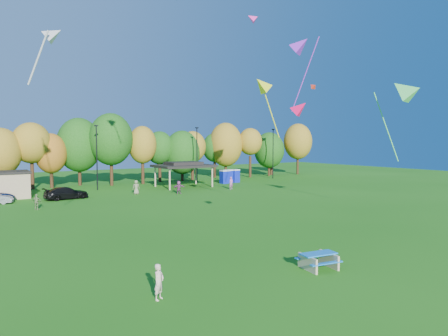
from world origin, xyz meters
TOP-DOWN VIEW (x-y plane):
  - ground at (0.00, 0.00)m, footprint 160.00×160.00m
  - tree_line at (-1.03, 45.51)m, footprint 93.57×10.55m
  - lamp_posts at (2.00, 40.00)m, footprint 64.50×0.25m
  - utility_building at (-10.00, 38.00)m, footprint 6.30×4.30m
  - pavilion at (14.00, 37.00)m, footprint 8.20×6.20m
  - porta_potties at (22.92, 37.90)m, footprint 3.75×1.73m
  - picnic_table at (2.13, -1.33)m, footprint 2.20×1.91m
  - kite_flyer at (-6.79, -0.51)m, footprint 0.69×0.63m
  - car_d at (-3.55, 33.22)m, footprint 5.26×2.66m
  - far_person_0 at (9.75, 30.20)m, footprint 1.61×0.54m
  - far_person_1 at (4.92, 32.78)m, footprint 1.01×0.79m
  - far_person_2 at (18.21, 30.50)m, footprint 0.69×0.49m
  - far_person_3 at (-7.64, 27.16)m, footprint 0.98×0.88m
  - kite_0 at (30.17, 26.67)m, footprint 1.00×1.30m
  - kite_1 at (17.64, 16.20)m, footprint 3.72×4.92m
  - kite_2 at (3.97, 2.07)m, footprint 1.63×1.70m
  - kite_7 at (19.42, 5.20)m, footprint 2.98×4.92m
  - kite_8 at (8.56, 11.65)m, footprint 3.51×2.06m
  - kite_12 at (-9.41, 6.86)m, footprint 2.16×1.30m
  - kite_13 at (14.62, 21.18)m, footprint 1.81×1.74m

SIDE VIEW (x-z plane):
  - ground at x=0.00m, z-range 0.00..0.00m
  - picnic_table at x=2.13m, z-range 0.07..0.92m
  - car_d at x=-3.55m, z-range 0.00..1.46m
  - kite_flyer at x=-6.79m, z-range 0.00..1.57m
  - far_person_3 at x=-7.64m, z-range 0.00..1.60m
  - far_person_0 at x=9.75m, z-range 0.00..1.73m
  - far_person_2 at x=18.21m, z-range 0.00..1.79m
  - far_person_1 at x=4.92m, z-range 0.00..1.84m
  - porta_potties at x=22.92m, z-range 0.01..2.19m
  - utility_building at x=-10.00m, z-range 0.01..3.26m
  - pavilion at x=14.00m, z-range 1.34..5.11m
  - lamp_posts at x=2.00m, z-range 0.36..9.45m
  - tree_line at x=-1.03m, z-range 0.34..11.49m
  - kite_2 at x=3.97m, z-range 8.22..9.59m
  - kite_7 at x=19.42m, z-range 7.42..15.34m
  - kite_8 at x=8.56m, z-range 8.94..14.57m
  - kite_12 at x=-9.41m, z-range 10.75..14.17m
  - kite_0 at x=30.17m, z-range 14.38..15.66m
  - kite_1 at x=17.64m, z-range 12.92..21.67m
  - kite_13 at x=14.62m, z-range 20.22..21.69m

